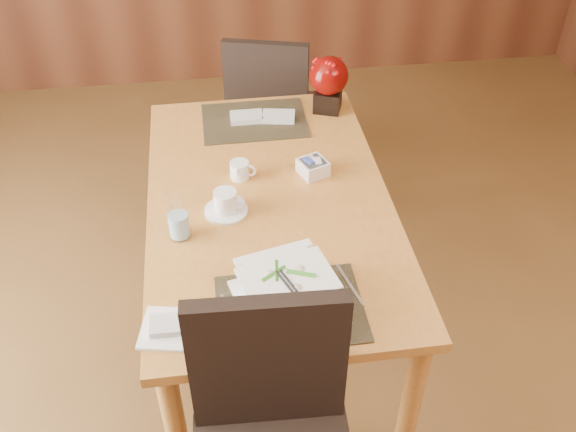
{
  "coord_description": "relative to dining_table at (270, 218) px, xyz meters",
  "views": [
    {
      "loc": [
        -0.19,
        -1.26,
        2.24
      ],
      "look_at": [
        0.04,
        0.35,
        0.87
      ],
      "focal_mm": 40.0,
      "sensor_mm": 36.0,
      "label": 1
    }
  ],
  "objects": [
    {
      "name": "dining_table",
      "position": [
        0.0,
        0.0,
        0.0
      ],
      "size": [
        0.9,
        1.5,
        0.75
      ],
      "color": "#C98337",
      "rests_on": "ground"
    },
    {
      "name": "creamer_jug",
      "position": [
        -0.1,
        0.15,
        0.13
      ],
      "size": [
        0.12,
        0.12,
        0.07
      ],
      "primitive_type": null,
      "rotation": [
        0.0,
        0.0,
        -0.33
      ],
      "color": "white",
      "rests_on": "dining_table"
    },
    {
      "name": "bread_plate",
      "position": [
        -0.37,
        -0.58,
        0.1
      ],
      "size": [
        0.19,
        0.19,
        0.01
      ],
      "primitive_type": "cube",
      "rotation": [
        0.0,
        0.0,
        -0.2
      ],
      "color": "white",
      "rests_on": "dining_table"
    },
    {
      "name": "water_glass",
      "position": [
        -0.33,
        -0.16,
        0.19
      ],
      "size": [
        0.09,
        0.09,
        0.18
      ],
      "primitive_type": "cylinder",
      "rotation": [
        0.0,
        0.0,
        -0.12
      ],
      "color": "silver",
      "rests_on": "dining_table"
    },
    {
      "name": "berry_decor",
      "position": [
        0.33,
        0.6,
        0.24
      ],
      "size": [
        0.17,
        0.17,
        0.25
      ],
      "rotation": [
        0.0,
        0.0,
        -0.35
      ],
      "color": "black",
      "rests_on": "dining_table"
    },
    {
      "name": "napkins_far",
      "position": [
        0.05,
        0.55,
        0.12
      ],
      "size": [
        0.29,
        0.13,
        0.03
      ],
      "primitive_type": null,
      "rotation": [
        0.0,
        0.0,
        -0.11
      ],
      "color": "silver",
      "rests_on": "dining_table"
    },
    {
      "name": "placemat_near",
      "position": [
        0.0,
        -0.55,
        0.1
      ],
      "size": [
        0.45,
        0.33,
        0.01
      ],
      "primitive_type": "cube",
      "color": "black",
      "rests_on": "dining_table"
    },
    {
      "name": "far_chair",
      "position": [
        0.12,
        1.05,
        -0.13
      ],
      "size": [
        0.53,
        0.53,
        0.93
      ],
      "rotation": [
        0.0,
        0.0,
        2.88
      ],
      "color": "black",
      "rests_on": "ground"
    },
    {
      "name": "sugar_caddy",
      "position": [
        0.19,
        0.13,
        0.13
      ],
      "size": [
        0.13,
        0.13,
        0.06
      ],
      "primitive_type": "cube",
      "rotation": [
        0.0,
        0.0,
        0.38
      ],
      "color": "white",
      "rests_on": "dining_table"
    },
    {
      "name": "placemat_far",
      "position": [
        0.0,
        0.55,
        0.1
      ],
      "size": [
        0.45,
        0.33,
        0.01
      ],
      "primitive_type": "cube",
      "color": "black",
      "rests_on": "dining_table"
    },
    {
      "name": "soup_setting",
      "position": [
        -0.0,
        -0.53,
        0.16
      ],
      "size": [
        0.36,
        0.36,
        0.12
      ],
      "rotation": [
        0.0,
        0.0,
        0.24
      ],
      "color": "white",
      "rests_on": "dining_table"
    },
    {
      "name": "coffee_cup",
      "position": [
        -0.16,
        -0.05,
        0.14
      ],
      "size": [
        0.16,
        0.16,
        0.09
      ],
      "rotation": [
        0.0,
        0.0,
        -0.37
      ],
      "color": "white",
      "rests_on": "dining_table"
    }
  ]
}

